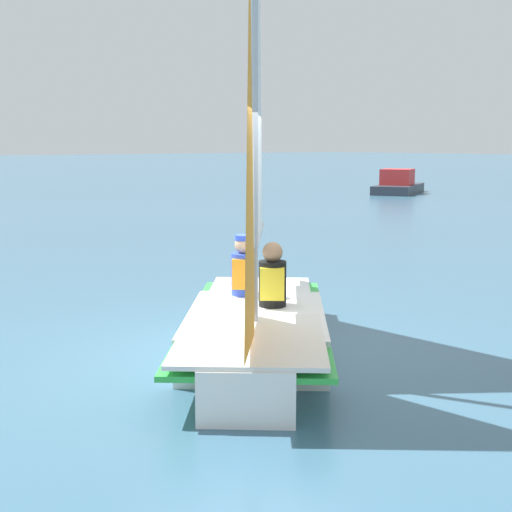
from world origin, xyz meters
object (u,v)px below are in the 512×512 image
motorboat_distant (398,185)px  sailor_crew (244,280)px  sailboat_main (256,275)px  sailor_helm (272,292)px

motorboat_distant → sailor_crew: bearing=7.5°
sailboat_main → motorboat_distant: sailboat_main is taller
sailor_crew → sailboat_main: bearing=11.8°
sailor_helm → motorboat_distant: 25.25m
sailor_helm → sailor_crew: (-0.11, -0.65, 0.01)m
sailor_helm → motorboat_distant: sailor_helm is taller
sailor_helm → sailor_crew: 0.66m
motorboat_distant → sailor_helm: bearing=8.5°
sailor_crew → motorboat_distant: sailor_crew is taller
sailboat_main → sailor_crew: bearing=-168.2°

